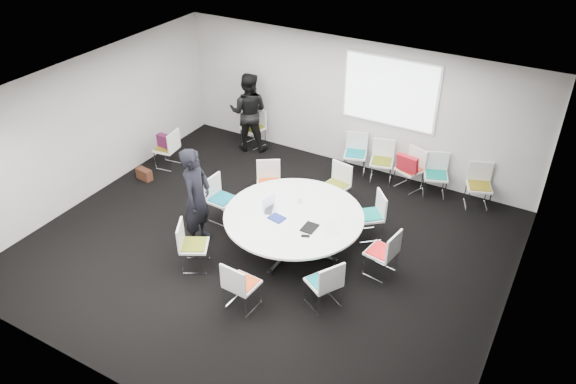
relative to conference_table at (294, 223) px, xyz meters
The scene contains 31 objects.
room_shell 0.93m from the conference_table, 149.68° to the right, with size 8.08×7.08×2.88m.
conference_table is the anchor object (origin of this frame).
projection_screen 3.53m from the conference_table, 83.51° to the left, with size 1.90×0.03×1.35m, color white.
chair_ring_a 1.61m from the conference_table, ahead, with size 0.51×0.52×0.88m.
chair_ring_b 1.45m from the conference_table, 44.90° to the left, with size 0.64×0.64×0.88m.
chair_ring_c 1.62m from the conference_table, 88.39° to the left, with size 0.53×0.52×0.88m.
chair_ring_d 1.55m from the conference_table, 137.63° to the left, with size 0.63×0.62×0.88m.
chair_ring_e 1.64m from the conference_table, behind, with size 0.47×0.48×0.88m.
chair_ring_f 1.76m from the conference_table, 133.93° to the right, with size 0.61×0.62×0.88m.
chair_ring_g 1.67m from the conference_table, 89.56° to the right, with size 0.49×0.48×0.88m.
chair_ring_h 1.50m from the conference_table, 42.63° to the right, with size 0.62×0.62×0.88m.
chair_back_a 2.99m from the conference_table, 92.79° to the left, with size 0.57×0.56×0.88m.
chair_back_b 2.99m from the conference_table, 80.98° to the left, with size 0.56×0.55×0.88m.
chair_back_c 3.13m from the conference_table, 69.70° to the left, with size 0.60×0.59×0.88m.
chair_back_d 3.38m from the conference_table, 61.39° to the left, with size 0.59×0.58×0.88m.
chair_back_e 3.87m from the conference_table, 50.21° to the left, with size 0.59×0.58×0.88m.
chair_spare_left 3.99m from the conference_table, 162.72° to the left, with size 0.51×0.52×0.88m.
chair_person_back 4.04m from the conference_table, 132.52° to the left, with size 0.56×0.56×0.88m.
person_main 1.72m from the conference_table, 157.50° to the right, with size 0.68×0.45×1.87m, color black.
person_back 3.93m from the conference_table, 134.20° to the left, with size 0.89×0.69×1.83m, color black.
laptop 0.45m from the conference_table, behind, with size 0.33×0.21×0.03m, color #333338.
laptop_lid 0.57m from the conference_table, behind, with size 0.30×0.02×0.22m, color silver.
notebook_black 0.50m from the conference_table, 27.25° to the right, with size 0.22×0.30×0.02m, color black.
tablet_folio 0.36m from the conference_table, 127.25° to the right, with size 0.26×0.20×0.03m, color navy.
papers_right 0.59m from the conference_table, 16.82° to the left, with size 0.30×0.21×0.00m, color white.
papers_front 0.77m from the conference_table, ahead, with size 0.30×0.21×0.00m, color silver.
cup 0.45m from the conference_table, 103.85° to the left, with size 0.08×0.08×0.09m, color white.
phone 0.66m from the conference_table, 43.80° to the right, with size 0.14×0.07×0.01m, color black.
maroon_bag 4.00m from the conference_table, 162.81° to the left, with size 0.40×0.14×0.28m, color #501536.
brown_bag 3.97m from the conference_table, behind, with size 0.36×0.16×0.24m, color #3D1F13.
red_jacket 2.91m from the conference_table, 68.28° to the left, with size 0.44×0.10×0.35m, color #AD1521.
Camera 1 is at (4.22, -6.68, 6.20)m, focal length 35.00 mm.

